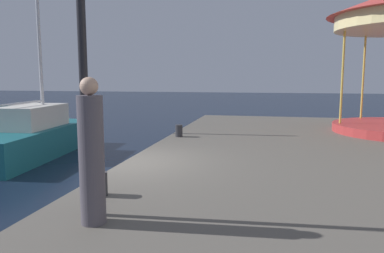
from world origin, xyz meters
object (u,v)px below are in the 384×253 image
object	(u,v)px
bollard_north	(179,131)
person_near_carousel	(92,156)
bollard_center	(100,184)
sailboat_teal	(32,137)

from	to	relation	value
bollard_north	person_near_carousel	bearing A→B (deg)	-84.96
bollard_center	bollard_north	bearing A→B (deg)	91.93
bollard_center	person_near_carousel	bearing A→B (deg)	-68.52
bollard_center	person_near_carousel	world-z (taller)	person_near_carousel
sailboat_teal	person_near_carousel	bearing A→B (deg)	-49.90
bollard_center	person_near_carousel	xyz separation A→B (m)	(0.44, -1.13, 0.73)
bollard_center	bollard_north	xyz separation A→B (m)	(-0.21, 6.32, 0.00)
sailboat_teal	bollard_north	world-z (taller)	sailboat_teal
sailboat_teal	bollard_north	size ratio (longest dim) A/B	17.10
person_near_carousel	sailboat_teal	bearing A→B (deg)	130.10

